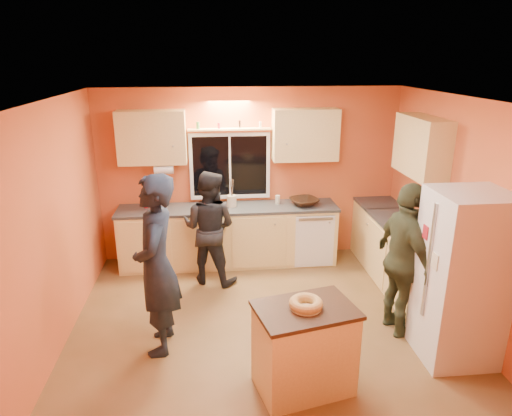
{
  "coord_description": "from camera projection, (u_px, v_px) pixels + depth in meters",
  "views": [
    {
      "loc": [
        -0.59,
        -4.69,
        3.03
      ],
      "look_at": [
        -0.07,
        0.4,
        1.31
      ],
      "focal_mm": 32.0,
      "sensor_mm": 36.0,
      "label": 1
    }
  ],
  "objects": [
    {
      "name": "ground",
      "position": [
        265.0,
        322.0,
        5.44
      ],
      "size": [
        4.5,
        4.5,
        0.0
      ],
      "primitive_type": "plane",
      "color": "brown",
      "rests_on": "ground"
    },
    {
      "name": "room_shell",
      "position": [
        272.0,
        182.0,
        5.33
      ],
      "size": [
        4.54,
        4.04,
        2.61
      ],
      "color": "#DE6139",
      "rests_on": "ground"
    },
    {
      "name": "back_counter",
      "position": [
        253.0,
        234.0,
        6.9
      ],
      "size": [
        4.23,
        0.62,
        0.9
      ],
      "color": "#D5B770",
      "rests_on": "ground"
    },
    {
      "name": "right_counter",
      "position": [
        409.0,
        263.0,
        5.96
      ],
      "size": [
        0.62,
        1.84,
        0.9
      ],
      "color": "#D5B770",
      "rests_on": "ground"
    },
    {
      "name": "refrigerator",
      "position": [
        462.0,
        278.0,
        4.58
      ],
      "size": [
        0.72,
        0.7,
        1.8
      ],
      "primitive_type": "cube",
      "color": "silver",
      "rests_on": "ground"
    },
    {
      "name": "island",
      "position": [
        304.0,
        348.0,
        4.24
      ],
      "size": [
        1.01,
        0.79,
        0.86
      ],
      "rotation": [
        0.0,
        0.0,
        0.23
      ],
      "color": "#D5B770",
      "rests_on": "ground"
    },
    {
      "name": "bundt_pastry",
      "position": [
        306.0,
        304.0,
        4.09
      ],
      "size": [
        0.31,
        0.31,
        0.09
      ],
      "primitive_type": "torus",
      "color": "tan",
      "rests_on": "island"
    },
    {
      "name": "person_left",
      "position": [
        157.0,
        266.0,
        4.69
      ],
      "size": [
        0.47,
        0.71,
        1.94
      ],
      "primitive_type": "imported",
      "rotation": [
        0.0,
        0.0,
        -1.59
      ],
      "color": "black",
      "rests_on": "ground"
    },
    {
      "name": "person_center",
      "position": [
        209.0,
        228.0,
        6.21
      ],
      "size": [
        0.94,
        0.85,
        1.59
      ],
      "primitive_type": "imported",
      "rotation": [
        0.0,
        0.0,
        2.74
      ],
      "color": "black",
      "rests_on": "ground"
    },
    {
      "name": "person_right",
      "position": [
        405.0,
        261.0,
        5.0
      ],
      "size": [
        0.54,
        1.08,
        1.76
      ],
      "primitive_type": "imported",
      "rotation": [
        0.0,
        0.0,
        1.68
      ],
      "color": "#373D27",
      "rests_on": "ground"
    },
    {
      "name": "mixing_bowl",
      "position": [
        304.0,
        202.0,
        6.8
      ],
      "size": [
        0.51,
        0.51,
        0.1
      ],
      "primitive_type": "imported",
      "rotation": [
        0.0,
        0.0,
        0.3
      ],
      "color": "black",
      "rests_on": "back_counter"
    },
    {
      "name": "utensil_crock",
      "position": [
        232.0,
        201.0,
        6.72
      ],
      "size": [
        0.14,
        0.14,
        0.17
      ],
      "primitive_type": "cylinder",
      "color": "beige",
      "rests_on": "back_counter"
    },
    {
      "name": "potted_plant",
      "position": [
        447.0,
        241.0,
        5.11
      ],
      "size": [
        0.34,
        0.32,
        0.3
      ],
      "primitive_type": "imported",
      "rotation": [
        0.0,
        0.0,
        -0.37
      ],
      "color": "gray",
      "rests_on": "right_counter"
    },
    {
      "name": "red_box",
      "position": [
        415.0,
        231.0,
        5.7
      ],
      "size": [
        0.19,
        0.16,
        0.07
      ],
      "primitive_type": "cube",
      "rotation": [
        0.0,
        0.0,
        0.26
      ],
      "color": "maroon",
      "rests_on": "right_counter"
    }
  ]
}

